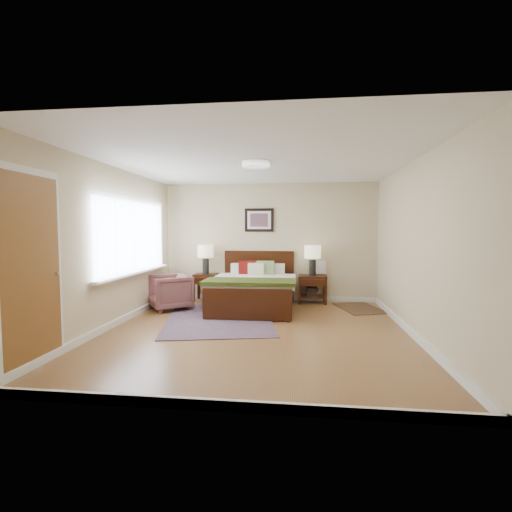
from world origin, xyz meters
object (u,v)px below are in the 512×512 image
object	(u,v)px
rug_persian	(219,319)
lamp_right	(313,255)
bed	(254,284)
lamp_left	(206,254)
armchair	(170,292)
nightstand_right	(312,286)
nightstand_left	(206,280)

from	to	relation	value
rug_persian	lamp_right	bearing A→B (deg)	33.00
bed	rug_persian	distance (m)	1.11
lamp_left	lamp_right	distance (m)	2.26
lamp_left	rug_persian	world-z (taller)	lamp_left
lamp_right	armchair	world-z (taller)	lamp_right
nightstand_right	lamp_left	bearing A→B (deg)	179.68
lamp_right	armchair	xyz separation A→B (m)	(-2.71, -0.95, -0.67)
bed	lamp_left	xyz separation A→B (m)	(-1.13, 0.72, 0.52)
nightstand_left	lamp_left	bearing A→B (deg)	90.00
rug_persian	nightstand_left	bearing A→B (deg)	100.28
nightstand_right	lamp_left	world-z (taller)	lamp_left
nightstand_left	lamp_right	distance (m)	2.32
nightstand_right	rug_persian	xyz separation A→B (m)	(-1.62, -1.59, -0.35)
nightstand_right	lamp_right	world-z (taller)	lamp_right
lamp_right	lamp_left	bearing A→B (deg)	180.00
armchair	nightstand_right	bearing A→B (deg)	74.23
nightstand_left	rug_persian	distance (m)	1.76
nightstand_right	lamp_right	bearing A→B (deg)	90.00
nightstand_left	lamp_left	xyz separation A→B (m)	(0.00, 0.02, 0.55)
nightstand_left	lamp_left	size ratio (longest dim) A/B	0.94
nightstand_right	armchair	world-z (taller)	armchair
lamp_left	lamp_right	xyz separation A→B (m)	(2.26, 0.00, -0.00)
lamp_left	rug_persian	xyz separation A→B (m)	(0.64, -1.60, -1.00)
bed	lamp_right	distance (m)	1.44
lamp_left	armchair	world-z (taller)	lamp_left
lamp_left	armchair	distance (m)	1.25
nightstand_right	lamp_right	size ratio (longest dim) A/B	0.95
lamp_right	nightstand_left	bearing A→B (deg)	-179.48
nightstand_right	lamp_left	xyz separation A→B (m)	(-2.26, 0.01, 0.65)
nightstand_left	lamp_right	world-z (taller)	lamp_right
lamp_left	lamp_right	world-z (taller)	same
bed	nightstand_right	xyz separation A→B (m)	(1.13, 0.71, -0.13)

